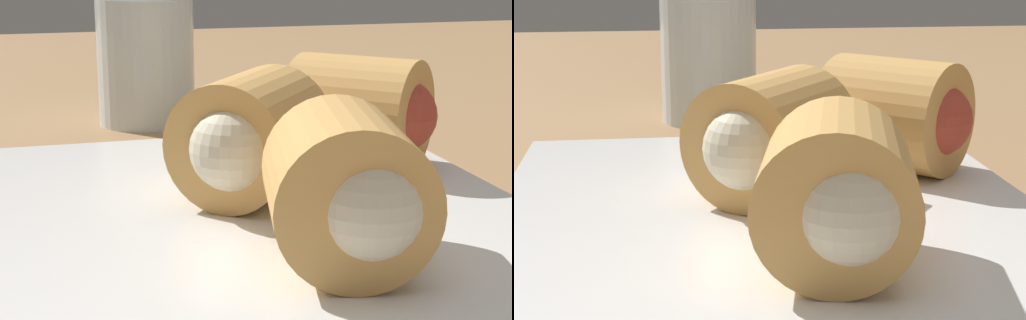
% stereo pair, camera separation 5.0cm
% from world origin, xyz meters
% --- Properties ---
extents(table_surface, '(1.80, 1.40, 0.02)m').
position_xyz_m(table_surface, '(0.00, 0.00, 0.01)').
color(table_surface, '#A87F54').
rests_on(table_surface, ground).
extents(serving_plate, '(0.31, 0.25, 0.01)m').
position_xyz_m(serving_plate, '(-0.02, 0.02, 0.03)').
color(serving_plate, white).
rests_on(serving_plate, table_surface).
extents(roll_front_left, '(0.08, 0.07, 0.06)m').
position_xyz_m(roll_front_left, '(-0.10, -0.00, 0.06)').
color(roll_front_left, '#DBA356').
rests_on(roll_front_left, serving_plate).
extents(roll_front_right, '(0.09, 0.09, 0.06)m').
position_xyz_m(roll_front_right, '(0.04, -0.06, 0.06)').
color(roll_front_right, '#DBA356').
rests_on(roll_front_right, serving_plate).
extents(roll_back_left, '(0.09, 0.09, 0.06)m').
position_xyz_m(roll_back_left, '(-0.01, 0.01, 0.06)').
color(roll_back_left, '#DBA356').
rests_on(roll_back_left, serving_plate).
extents(drinking_glass, '(0.07, 0.07, 0.09)m').
position_xyz_m(drinking_glass, '(0.25, 0.03, 0.07)').
color(drinking_glass, silver).
rests_on(drinking_glass, table_surface).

